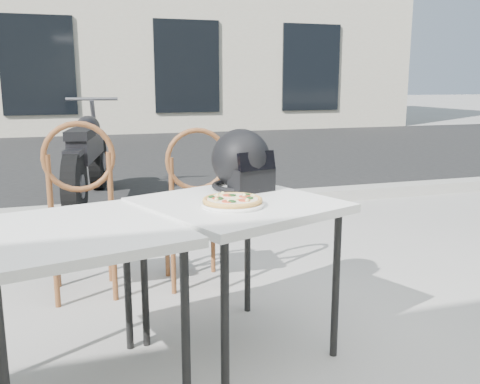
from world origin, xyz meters
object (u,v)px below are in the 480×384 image
object	(u,v)px
cafe_table_main	(238,215)
cafe_chair_side	(81,202)
helmet	(242,163)
cafe_chair_main	(195,200)
plate	(233,204)
motorcycle	(87,158)
cafe_table_side	(73,244)
pizza	(233,200)

from	to	relation	value
cafe_table_main	cafe_chair_side	distance (m)	1.10
helmet	cafe_chair_side	xyz separation A→B (m)	(-0.77, 0.62, -0.28)
helmet	cafe_chair_main	xyz separation A→B (m)	(-0.10, 0.60, -0.31)
cafe_table_main	plate	bearing A→B (deg)	-120.57
helmet	motorcycle	bearing A→B (deg)	84.34
cafe_chair_side	motorcycle	world-z (taller)	motorcycle
cafe_table_main	plate	xyz separation A→B (m)	(-0.06, -0.09, 0.07)
plate	cafe_chair_side	bearing A→B (deg)	122.32
plate	cafe_table_main	bearing A→B (deg)	59.43
helmet	cafe_chair_side	distance (m)	1.03
helmet	plate	bearing A→B (deg)	-131.12
cafe_table_side	motorcycle	world-z (taller)	motorcycle
cafe_table_main	plate	size ratio (longest dim) A/B	3.51
pizza	cafe_chair_main	distance (m)	0.97
plate	cafe_table_side	xyz separation A→B (m)	(-0.67, -0.11, -0.08)
pizza	cafe_table_side	world-z (taller)	pizza
pizza	cafe_chair_side	world-z (taller)	cafe_chair_side
motorcycle	cafe_chair_main	bearing A→B (deg)	-67.43
motorcycle	pizza	bearing A→B (deg)	-71.29
cafe_chair_side	motorcycle	size ratio (longest dim) A/B	0.49
pizza	cafe_table_side	xyz separation A→B (m)	(-0.67, -0.11, -0.10)
pizza	motorcycle	xyz separation A→B (m)	(-0.49, 3.57, -0.28)
cafe_chair_main	motorcycle	bearing A→B (deg)	-75.07
helmet	cafe_chair_side	bearing A→B (deg)	124.06
cafe_table_main	cafe_chair_main	world-z (taller)	cafe_chair_main
cafe_table_side	cafe_chair_side	distance (m)	1.08
plate	cafe_table_side	world-z (taller)	plate
pizza	helmet	bearing A→B (deg)	65.90
pizza	cafe_chair_side	size ratio (longest dim) A/B	0.27
cafe_table_main	motorcycle	xyz separation A→B (m)	(-0.55, 3.48, -0.19)
cafe_chair_side	cafe_table_side	bearing A→B (deg)	87.27
plate	cafe_chair_side	xyz separation A→B (m)	(-0.61, 0.97, -0.16)
cafe_table_main	cafe_chair_side	size ratio (longest dim) A/B	0.94
cafe_table_side	helmet	bearing A→B (deg)	29.09
helmet	motorcycle	xyz separation A→B (m)	(-0.65, 3.22, -0.39)
plate	cafe_chair_main	world-z (taller)	cafe_chair_main
cafe_chair_side	cafe_chair_main	bearing A→B (deg)	178.31
cafe_table_main	cafe_table_side	distance (m)	0.75
cafe_chair_main	cafe_chair_side	xyz separation A→B (m)	(-0.67, 0.02, 0.03)
pizza	cafe_table_side	bearing A→B (deg)	-170.69
pizza	cafe_chair_main	size ratio (longest dim) A/B	0.28
cafe_table_side	cafe_chair_side	world-z (taller)	cafe_chair_side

